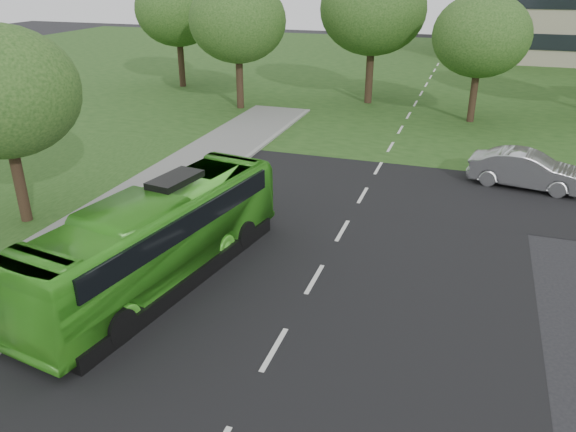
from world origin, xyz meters
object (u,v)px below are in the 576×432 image
object	(u,v)px
tree_park_c	(481,36)
bus	(158,237)
tree_side_near	(1,92)
tree_park_f	(177,10)
tree_park_a	(238,21)
tree_park_b	(373,9)
sedan	(527,170)

from	to	relation	value
tree_park_c	bus	world-z (taller)	tree_park_c
tree_park_c	tree_side_near	xyz separation A→B (m)	(-16.85, -22.79, -0.29)
tree_park_c	bus	bearing A→B (deg)	-109.83
tree_park_f	bus	world-z (taller)	tree_park_f
tree_park_a	tree_park_f	xyz separation A→B (m)	(-8.06, 6.04, 0.18)
tree_park_a	tree_park_b	world-z (taller)	tree_park_b
tree_park_c	tree_side_near	distance (m)	28.34
tree_park_a	tree_park_c	world-z (taller)	tree_park_a
tree_park_a	tree_park_b	size ratio (longest dim) A/B	0.90
tree_park_b	bus	distance (m)	29.22
tree_park_b	tree_park_a	bearing A→B (deg)	-151.31
tree_park_c	tree_park_a	bearing A→B (deg)	-175.73
tree_park_a	bus	xyz separation A→B (m)	(7.30, -23.97, -4.63)
tree_park_b	tree_park_c	xyz separation A→B (m)	(7.72, -3.52, -1.23)
tree_park_a	tree_park_c	size ratio (longest dim) A/B	1.10
tree_park_b	tree_side_near	world-z (taller)	tree_park_b
tree_park_f	sedan	distance (m)	32.61
tree_park_a	tree_side_near	xyz separation A→B (m)	(-0.46, -21.57, -0.86)
tree_side_near	sedan	size ratio (longest dim) A/B	1.50
tree_park_a	tree_side_near	size ratio (longest dim) A/B	1.16
tree_park_a	sedan	xyz separation A→B (m)	(19.30, -10.83, -5.30)
tree_park_a	tree_park_f	size ratio (longest dim) A/B	0.97
tree_side_near	bus	bearing A→B (deg)	-17.16
tree_park_b	tree_park_f	size ratio (longest dim) A/B	1.08
tree_park_a	tree_side_near	distance (m)	21.59
tree_park_f	tree_side_near	bearing A→B (deg)	-74.61
tree_park_b	bus	size ratio (longest dim) A/B	0.92
tree_park_b	tree_park_c	world-z (taller)	tree_park_b
tree_park_b	sedan	distance (m)	19.78
tree_park_f	sedan	xyz separation A→B (m)	(27.36, -16.87, -5.49)
tree_park_c	tree_side_near	world-z (taller)	tree_park_c
tree_park_f	tree_side_near	distance (m)	28.66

